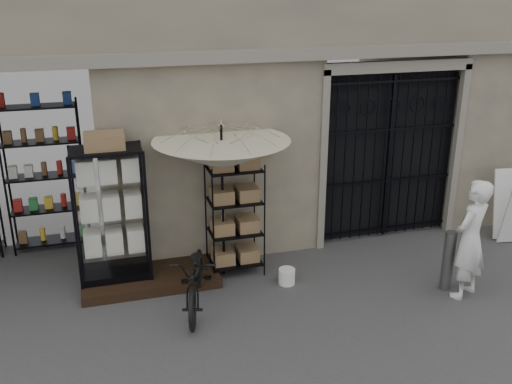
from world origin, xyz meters
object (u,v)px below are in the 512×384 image
object	(u,v)px
bicycle	(198,306)
wire_rack	(235,219)
shopkeeper	(462,295)
display_cabinet	(112,221)
steel_bollard	(448,261)
market_umbrella	(222,147)
white_bucket	(287,276)

from	to	relation	value
bicycle	wire_rack	bearing A→B (deg)	63.88
bicycle	shopkeeper	size ratio (longest dim) A/B	0.97
display_cabinet	bicycle	size ratio (longest dim) A/B	1.24
display_cabinet	steel_bollard	bearing A→B (deg)	-5.89
market_umbrella	steel_bollard	size ratio (longest dim) A/B	3.11
white_bucket	bicycle	xyz separation A→B (m)	(-1.40, -0.26, -0.12)
wire_rack	bicycle	world-z (taller)	wire_rack
display_cabinet	steel_bollard	world-z (taller)	display_cabinet
bicycle	steel_bollard	bearing A→B (deg)	6.49
display_cabinet	steel_bollard	xyz separation A→B (m)	(4.64, -1.49, -0.57)
shopkeeper	white_bucket	bearing A→B (deg)	-50.64
market_umbrella	bicycle	distance (m)	2.27
display_cabinet	market_umbrella	world-z (taller)	market_umbrella
display_cabinet	bicycle	world-z (taller)	display_cabinet
bicycle	shopkeeper	xyz separation A→B (m)	(3.74, -0.76, 0.00)
market_umbrella	shopkeeper	bearing A→B (deg)	-26.55
display_cabinet	shopkeeper	bearing A→B (deg)	-7.83
wire_rack	bicycle	bearing A→B (deg)	-123.25
white_bucket	steel_bollard	distance (m)	2.36
steel_bollard	wire_rack	bearing A→B (deg)	153.53
display_cabinet	market_umbrella	xyz separation A→B (m)	(1.61, -0.13, 1.01)
white_bucket	shopkeeper	bearing A→B (deg)	-23.54
shopkeeper	display_cabinet	bearing A→B (deg)	-46.80
display_cabinet	wire_rack	bearing A→B (deg)	9.48
display_cabinet	white_bucket	world-z (taller)	display_cabinet
display_cabinet	wire_rack	size ratio (longest dim) A/B	1.19
market_umbrella	display_cabinet	bearing A→B (deg)	175.44
wire_rack	steel_bollard	size ratio (longest dim) A/B	1.96
bicycle	market_umbrella	bearing A→B (deg)	70.15
white_bucket	bicycle	distance (m)	1.43
display_cabinet	bicycle	bearing A→B (deg)	-30.63
market_umbrella	bicycle	xyz separation A→B (m)	(-0.57, -0.83, -2.04)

